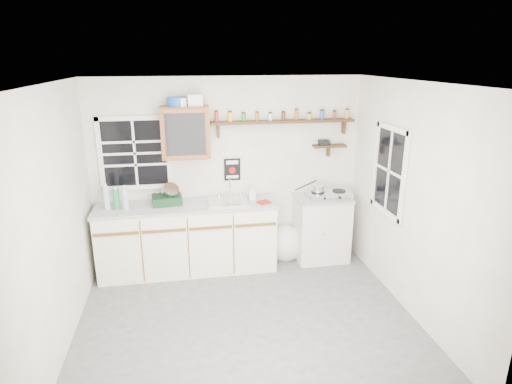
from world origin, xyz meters
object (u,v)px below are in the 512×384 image
spice_shelf (284,121)px  hotplate (328,194)px  main_cabinet (188,237)px  upper_cabinet (185,132)px  dish_rack (168,197)px  right_cabinet (321,228)px

spice_shelf → hotplate: spice_shelf is taller
main_cabinet → hotplate: bearing=0.2°
spice_shelf → hotplate: bearing=-19.2°
upper_cabinet → dish_rack: upper_cabinet is taller
main_cabinet → spice_shelf: (1.31, 0.21, 1.47)m
upper_cabinet → spice_shelf: 1.29m
upper_cabinet → hotplate: size_ratio=1.07×
right_cabinet → upper_cabinet: upper_cabinet is taller
main_cabinet → spice_shelf: 1.98m
right_cabinet → upper_cabinet: (-1.80, 0.12, 1.37)m
main_cabinet → dish_rack: bearing=164.6°
main_cabinet → right_cabinet: (1.83, 0.03, -0.01)m
main_cabinet → spice_shelf: size_ratio=1.21×
hotplate → spice_shelf: bearing=158.6°
main_cabinet → spice_shelf: bearing=9.2°
spice_shelf → right_cabinet: bearing=-19.8°
right_cabinet → hotplate: size_ratio=1.49×
right_cabinet → spice_shelf: (-0.52, 0.19, 1.47)m
upper_cabinet → dish_rack: (-0.26, -0.08, -0.82)m
dish_rack → hotplate: size_ratio=0.65×
right_cabinet → spice_shelf: bearing=160.2°
right_cabinet → upper_cabinet: size_ratio=1.40×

